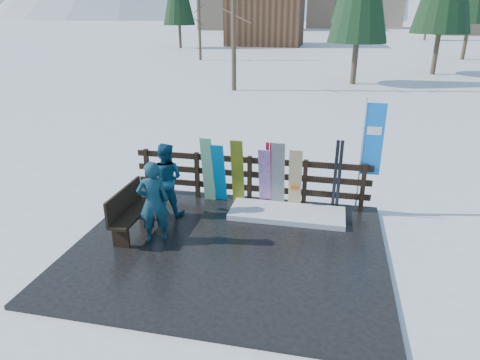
% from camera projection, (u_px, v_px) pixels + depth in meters
% --- Properties ---
extents(ground, '(700.00, 700.00, 0.00)m').
position_uv_depth(ground, '(228.00, 250.00, 8.38)').
color(ground, white).
rests_on(ground, ground).
extents(deck, '(6.00, 5.00, 0.08)m').
position_uv_depth(deck, '(228.00, 248.00, 8.37)').
color(deck, black).
rests_on(deck, ground).
extents(fence, '(5.60, 0.10, 1.15)m').
position_uv_depth(fence, '(250.00, 176.00, 10.12)').
color(fence, black).
rests_on(fence, deck).
extents(snow_patch, '(2.55, 1.00, 0.12)m').
position_uv_depth(snow_patch, '(287.00, 213.00, 9.60)').
color(snow_patch, white).
rests_on(snow_patch, deck).
extents(bench, '(0.41, 1.50, 0.97)m').
position_uv_depth(bench, '(130.00, 210.00, 8.72)').
color(bench, black).
rests_on(bench, deck).
extents(snowboard_0, '(0.29, 0.39, 1.49)m').
position_uv_depth(snowboard_0, '(219.00, 174.00, 10.02)').
color(snowboard_0, '#028ACE').
rests_on(snowboard_0, deck).
extents(snowboard_1, '(0.27, 0.31, 1.63)m').
position_uv_depth(snowboard_1, '(208.00, 170.00, 10.05)').
color(snowboard_1, white).
rests_on(snowboard_1, deck).
extents(snowboard_2, '(0.29, 0.31, 1.62)m').
position_uv_depth(snowboard_2, '(238.00, 172.00, 9.91)').
color(snowboard_2, '#C1D318').
rests_on(snowboard_2, deck).
extents(snowboard_3, '(0.27, 0.41, 1.46)m').
position_uv_depth(snowboard_3, '(265.00, 178.00, 9.81)').
color(snowboard_3, silver).
rests_on(snowboard_3, deck).
extents(snowboard_4, '(0.30, 0.31, 1.62)m').
position_uv_depth(snowboard_4, '(278.00, 176.00, 9.72)').
color(snowboard_4, black).
rests_on(snowboard_4, deck).
extents(snowboard_5, '(0.29, 0.28, 1.47)m').
position_uv_depth(snowboard_5, '(295.00, 180.00, 9.67)').
color(snowboard_5, silver).
rests_on(snowboard_5, deck).
extents(ski_pair_a, '(0.16, 0.22, 1.59)m').
position_uv_depth(ski_pair_a, '(269.00, 174.00, 9.83)').
color(ski_pair_a, '#A81429').
rests_on(ski_pair_a, deck).
extents(ski_pair_b, '(0.17, 0.27, 1.74)m').
position_uv_depth(ski_pair_b, '(337.00, 176.00, 9.51)').
color(ski_pair_b, black).
rests_on(ski_pair_b, deck).
extents(rental_flag, '(0.45, 0.04, 2.60)m').
position_uv_depth(rental_flag, '(370.00, 144.00, 9.29)').
color(rental_flag, silver).
rests_on(rental_flag, deck).
extents(person_front, '(0.73, 0.64, 1.67)m').
position_uv_depth(person_front, '(153.00, 202.00, 8.29)').
color(person_front, '#175257').
rests_on(person_front, deck).
extents(person_back, '(0.81, 0.64, 1.66)m').
position_uv_depth(person_back, '(166.00, 179.00, 9.45)').
color(person_back, navy).
rests_on(person_back, deck).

